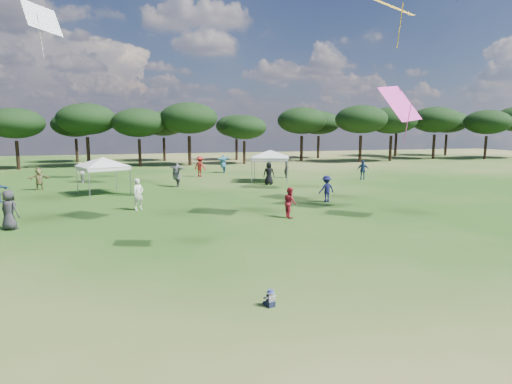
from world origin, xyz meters
TOP-DOWN VIEW (x-y plane):
  - ground at (0.00, 0.00)m, footprint 140.00×140.00m
  - tree_line at (2.39, 47.41)m, footprint 108.78×17.63m
  - tent_left at (-5.38, 23.07)m, footprint 5.49×5.49m
  - tent_right at (7.76, 26.37)m, footprint 5.85×5.85m
  - toddler at (-0.13, 1.96)m, footprint 0.33×0.36m
  - festival_crowd at (0.67, 25.53)m, footprint 28.88×24.01m

SIDE VIEW (x-z plane):
  - ground at x=0.00m, z-range 0.00..0.00m
  - toddler at x=-0.13m, z-range -0.02..0.43m
  - festival_crowd at x=0.67m, z-range -0.07..1.85m
  - tent_left at x=-5.38m, z-range 1.00..3.85m
  - tent_right at x=7.76m, z-range 1.07..4.07m
  - tree_line at x=2.39m, z-range 1.54..9.31m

